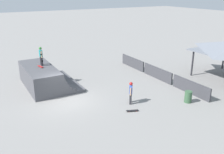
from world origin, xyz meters
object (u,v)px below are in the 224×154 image
object	(u,v)px
trash_bin	(188,97)
skater_on_deck	(41,55)
skateboard_on_deck	(41,67)
skateboard_on_ground	(132,111)
bystander_walking	(131,91)

from	to	relation	value
trash_bin	skater_on_deck	bearing A→B (deg)	-136.86
skateboard_on_deck	skateboard_on_ground	xyz separation A→B (m)	(7.36, 4.03, -1.75)
bystander_walking	trash_bin	bearing A→B (deg)	-81.06
skater_on_deck	skateboard_on_deck	xyz separation A→B (m)	(0.50, -0.24, -0.84)
skateboard_on_ground	trash_bin	size ratio (longest dim) A/B	0.99
skater_on_deck	trash_bin	distance (m)	12.08
skater_on_deck	bystander_walking	world-z (taller)	skater_on_deck
trash_bin	bystander_walking	bearing A→B (deg)	-117.57
skater_on_deck	skateboard_on_deck	distance (m)	1.00
skateboard_on_ground	trash_bin	xyz separation A→B (m)	(0.81, 4.33, 0.37)
skateboard_on_deck	trash_bin	xyz separation A→B (m)	(8.17, 8.36, -1.38)
skater_on_deck	skateboard_on_ground	size ratio (longest dim) A/B	1.86
skater_on_deck	bystander_walking	xyz separation A→B (m)	(6.74, 4.43, -1.70)
skater_on_deck	bystander_walking	distance (m)	8.24
skater_on_deck	trash_bin	bearing A→B (deg)	45.65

